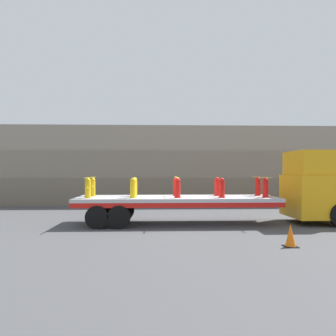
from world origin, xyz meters
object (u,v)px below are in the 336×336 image
at_px(flatbed_trailer, 162,202).
at_px(traffic_cone, 290,236).
at_px(truck_cab, 318,188).
at_px(fire_hydrant_red_near_3, 222,188).
at_px(fire_hydrant_red_far_4, 258,187).
at_px(fire_hydrant_yellow_far_0, 93,187).
at_px(fire_hydrant_yellow_far_1, 135,187).
at_px(fire_hydrant_yellow_near_0, 88,188).
at_px(fire_hydrant_red_far_3, 217,187).
at_px(fire_hydrant_red_near_2, 178,188).
at_px(fire_hydrant_yellow_near_1, 133,188).
at_px(fire_hydrant_red_near_4, 266,188).
at_px(fire_hydrant_red_far_2, 176,187).

bearing_deg(flatbed_trailer, traffic_cone, -48.97).
xyz_separation_m(truck_cab, fire_hydrant_red_near_3, (-4.44, -0.53, 0.04)).
bearing_deg(truck_cab, fire_hydrant_red_far_4, 168.24).
distance_m(fire_hydrant_yellow_far_0, fire_hydrant_yellow_far_1, 1.89).
relative_size(fire_hydrant_yellow_near_0, fire_hydrant_red_near_3, 1.00).
height_order(truck_cab, fire_hydrant_yellow_far_1, truck_cab).
distance_m(flatbed_trailer, fire_hydrant_yellow_near_0, 3.23).
height_order(fire_hydrant_red_near_3, fire_hydrant_red_far_3, same).
height_order(fire_hydrant_red_near_2, fire_hydrant_red_near_3, same).
bearing_deg(fire_hydrant_yellow_near_1, fire_hydrant_yellow_far_0, 150.66).
height_order(fire_hydrant_red_near_2, fire_hydrant_red_near_4, same).
distance_m(fire_hydrant_yellow_near_0, fire_hydrant_yellow_near_1, 1.89).
distance_m(truck_cab, flatbed_trailer, 7.01).
relative_size(fire_hydrant_yellow_near_1, fire_hydrant_red_far_2, 1.00).
relative_size(fire_hydrant_red_near_2, fire_hydrant_red_far_3, 1.00).
bearing_deg(fire_hydrant_red_far_2, fire_hydrant_yellow_near_1, -150.66).
height_order(flatbed_trailer, fire_hydrant_red_far_4, fire_hydrant_red_far_4).
bearing_deg(fire_hydrant_yellow_near_1, fire_hydrant_yellow_near_0, 180.00).
relative_size(flatbed_trailer, fire_hydrant_yellow_far_1, 10.31).
xyz_separation_m(fire_hydrant_red_far_2, fire_hydrant_red_near_4, (3.78, -1.06, 0.00)).
bearing_deg(fire_hydrant_yellow_near_0, fire_hydrant_red_near_2, 0.00).
bearing_deg(fire_hydrant_yellow_near_0, fire_hydrant_red_far_4, 8.00).
relative_size(fire_hydrant_yellow_far_0, fire_hydrant_red_near_4, 1.00).
height_order(fire_hydrant_yellow_far_0, fire_hydrant_red_near_2, same).
height_order(fire_hydrant_yellow_near_1, traffic_cone, fire_hydrant_yellow_near_1).
bearing_deg(fire_hydrant_red_near_4, flatbed_trailer, 173.17).
xyz_separation_m(truck_cab, fire_hydrant_yellow_near_1, (-8.21, -0.53, 0.04)).
bearing_deg(truck_cab, fire_hydrant_red_near_3, -173.18).
relative_size(fire_hydrant_yellow_far_0, traffic_cone, 1.22).
bearing_deg(fire_hydrant_yellow_near_0, fire_hydrant_red_far_3, 10.61).
distance_m(fire_hydrant_red_near_2, traffic_cone, 5.23).
distance_m(fire_hydrant_red_far_4, traffic_cone, 5.17).
relative_size(fire_hydrant_red_near_2, fire_hydrant_red_near_3, 1.00).
bearing_deg(fire_hydrant_red_near_2, fire_hydrant_yellow_near_0, 180.00).
relative_size(fire_hydrant_red_near_2, traffic_cone, 1.22).
xyz_separation_m(flatbed_trailer, fire_hydrant_yellow_far_1, (-1.23, 0.53, 0.65)).
bearing_deg(truck_cab, fire_hydrant_yellow_near_0, -176.99).
bearing_deg(fire_hydrant_red_near_2, fire_hydrant_red_near_4, 0.00).
height_order(flatbed_trailer, fire_hydrant_red_near_3, fire_hydrant_red_near_3).
xyz_separation_m(flatbed_trailer, fire_hydrant_red_near_3, (2.55, -0.53, 0.65)).
bearing_deg(fire_hydrant_yellow_far_0, fire_hydrant_red_far_3, 0.00).
bearing_deg(fire_hydrant_red_near_4, fire_hydrant_yellow_near_1, 180.00).
distance_m(fire_hydrant_red_far_2, fire_hydrant_red_far_4, 3.78).
relative_size(fire_hydrant_yellow_near_1, fire_hydrant_yellow_far_1, 1.00).
bearing_deg(fire_hydrant_yellow_near_0, fire_hydrant_red_near_3, 0.00).
distance_m(fire_hydrant_red_far_3, fire_hydrant_red_near_4, 2.17).
height_order(truck_cab, fire_hydrant_yellow_near_1, truck_cab).
distance_m(fire_hydrant_red_near_2, fire_hydrant_red_far_2, 1.06).
bearing_deg(fire_hydrant_red_far_3, fire_hydrant_red_near_3, -90.00).
xyz_separation_m(flatbed_trailer, fire_hydrant_red_far_4, (4.43, 0.53, 0.65)).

